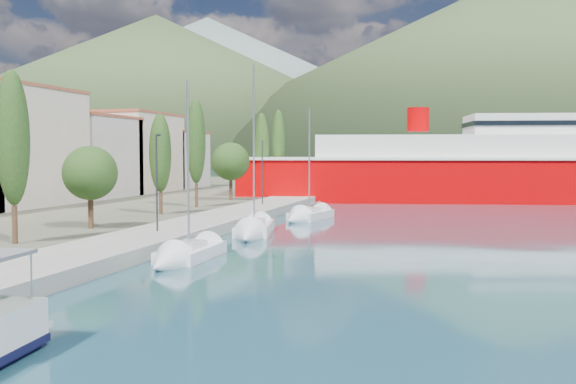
# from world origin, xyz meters

# --- Properties ---
(ground) EXTENTS (1400.00, 1400.00, 0.00)m
(ground) POSITION_xyz_m (0.00, 120.00, 0.00)
(ground) COLOR #1F4754
(quay) EXTENTS (5.00, 88.00, 0.80)m
(quay) POSITION_xyz_m (-9.00, 26.00, 0.40)
(quay) COLOR gray
(quay) RESTS_ON ground
(town_buildings) EXTENTS (9.20, 69.20, 11.30)m
(town_buildings) POSITION_xyz_m (-32.00, 36.91, 5.57)
(town_buildings) COLOR beige
(town_buildings) RESTS_ON land_strip
(tree_row) EXTENTS (4.05, 63.74, 10.92)m
(tree_row) POSITION_xyz_m (-14.28, 33.00, 5.70)
(tree_row) COLOR #47301E
(tree_row) RESTS_ON land_strip
(lamp_posts) EXTENTS (0.15, 45.76, 6.06)m
(lamp_posts) POSITION_xyz_m (-9.00, 15.71, 4.08)
(lamp_posts) COLOR #2D2D33
(lamp_posts) RESTS_ON quay
(sailboat_near) EXTENTS (2.21, 7.23, 10.36)m
(sailboat_near) POSITION_xyz_m (-4.63, 9.43, 0.28)
(sailboat_near) COLOR silver
(sailboat_near) RESTS_ON ground
(sailboat_mid) EXTENTS (4.03, 9.11, 12.70)m
(sailboat_mid) POSITION_xyz_m (-4.33, 20.54, 0.31)
(sailboat_mid) COLOR silver
(sailboat_mid) RESTS_ON ground
(sailboat_far) EXTENTS (3.58, 7.46, 10.53)m
(sailboat_far) POSITION_xyz_m (-3.43, 31.61, 0.30)
(sailboat_far) COLOR silver
(sailboat_far) RESTS_ON ground
(ferry) EXTENTS (60.72, 22.89, 11.80)m
(ferry) POSITION_xyz_m (12.67, 60.07, 3.59)
(ferry) COLOR #C40002
(ferry) RESTS_ON ground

